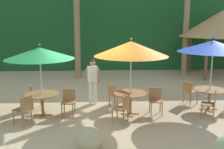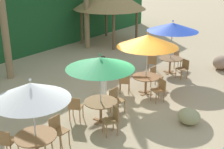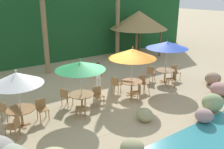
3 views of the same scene
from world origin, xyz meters
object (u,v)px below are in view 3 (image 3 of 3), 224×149
object	(u,v)px
umbrella_white	(17,78)
palapa_hut	(139,20)
umbrella_orange	(132,53)
chair_blue_inland	(151,72)
chair_white_inland	(5,110)
chair_green_inland	(66,96)
umbrella_blue	(167,45)
waiter_in_white	(98,75)
palm_tree_second	(44,16)
dining_table_blue	(165,72)
chair_orange_left	(137,92)
chair_green_left	(83,107)
chair_orange_seaward	(143,82)
chair_white_seaward	(42,108)
chair_white_left	(14,126)
chair_orange_inland	(116,83)
umbrella_green	(80,66)
dining_table_green	(82,97)
dining_table_white	(21,112)
palm_tree_third	(118,0)
chair_blue_seaward	(175,71)
chair_blue_left	(172,78)
dining_table_orange	(132,84)

from	to	relation	value
umbrella_white	palapa_hut	world-z (taller)	palapa_hut
umbrella_orange	chair_blue_inland	distance (m)	3.04
chair_white_inland	chair_green_inland	xyz separation A→B (m)	(2.62, -0.07, 0.00)
chair_blue_inland	umbrella_orange	bearing A→B (deg)	-155.92
umbrella_blue	waiter_in_white	xyz separation A→B (m)	(-4.06, 0.84, -1.24)
palm_tree_second	dining_table_blue	bearing A→B (deg)	-48.29
umbrella_white	chair_orange_left	xyz separation A→B (m)	(5.20, -0.86, -1.49)
chair_blue_inland	palapa_hut	world-z (taller)	palapa_hut
chair_green_left	palm_tree_second	size ratio (longest dim) A/B	0.16
waiter_in_white	chair_orange_seaward	bearing A→B (deg)	-27.78
chair_white_seaward	dining_table_blue	size ratio (longest dim) A/B	0.79
umbrella_orange	palapa_hut	bearing A→B (deg)	47.06
chair_white_left	chair_green_inland	world-z (taller)	same
chair_green_inland	waiter_in_white	bearing A→B (deg)	11.80
umbrella_white	chair_orange_inland	world-z (taller)	umbrella_white
chair_white_seaward	umbrella_blue	distance (m)	7.66
umbrella_green	chair_orange_seaward	world-z (taller)	umbrella_green
chair_orange_left	chair_blue_inland	distance (m)	3.21
dining_table_green	waiter_in_white	size ratio (longest dim) A/B	0.65
chair_orange_seaward	chair_blue_inland	bearing A→B (deg)	33.95
dining_table_white	chair_green_inland	distance (m)	2.29
chair_white_inland	chair_white_left	distance (m)	1.47
dining_table_white	palapa_hut	size ratio (longest dim) A/B	0.24
chair_white_inland	umbrella_orange	distance (m)	6.23
umbrella_green	chair_green_inland	bearing A→B (deg)	121.43
umbrella_green	palm_tree_second	xyz separation A→B (m)	(0.71, 5.89, 1.61)
palapa_hut	palm_tree_third	bearing A→B (deg)	171.91
chair_white_inland	chair_green_inland	distance (m)	2.62
chair_green_left	umbrella_orange	world-z (taller)	umbrella_orange
chair_blue_seaward	chair_green_left	bearing A→B (deg)	-171.16
umbrella_orange	palapa_hut	xyz separation A→B (m)	(5.79, 6.23, 0.71)
chair_white_inland	chair_green_inland	world-z (taller)	same
dining_table_white	chair_white_seaward	size ratio (longest dim) A/B	1.26
chair_blue_left	chair_white_seaward	bearing A→B (deg)	174.86
dining_table_white	chair_white_inland	size ratio (longest dim) A/B	1.26
dining_table_green	chair_green_left	size ratio (longest dim) A/B	1.26
chair_white_inland	palapa_hut	xyz separation A→B (m)	(11.74, 5.42, 2.39)
dining_table_orange	umbrella_blue	distance (m)	3.24
chair_white_seaward	umbrella_green	distance (m)	2.37
dining_table_orange	palm_tree_third	world-z (taller)	palm_tree_third
chair_green_left	palm_tree_third	distance (m)	10.90
chair_orange_seaward	palm_tree_second	world-z (taller)	palm_tree_second
dining_table_green	palm_tree_third	xyz separation A→B (m)	(6.75, 6.49, 3.83)
chair_orange_left	chair_blue_inland	bearing A→B (deg)	34.81
umbrella_white	chair_white_left	xyz separation A→B (m)	(-0.45, -0.73, -1.49)
dining_table_blue	waiter_in_white	bearing A→B (deg)	168.33
umbrella_green	dining_table_orange	bearing A→B (deg)	-0.11
chair_white_left	waiter_in_white	size ratio (longest dim) A/B	0.51
chair_white_left	umbrella_blue	bearing A→B (deg)	6.44
dining_table_white	chair_orange_left	distance (m)	5.27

